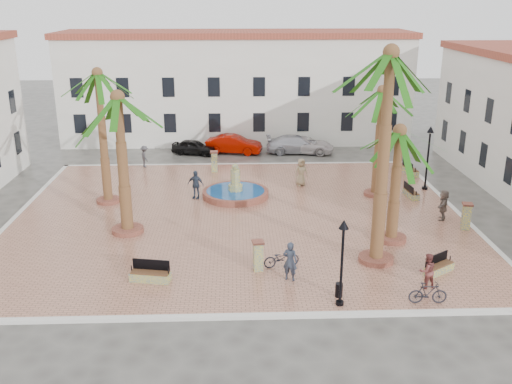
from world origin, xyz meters
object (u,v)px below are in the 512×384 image
fountain (235,192)px  palm_sw (119,115)px  pedestrian_fountain_a (301,172)px  bollard_e (466,216)px  car_red (234,144)px  palm_nw (98,87)px  bicycle_a (281,258)px  cyclist_a (290,261)px  car_white (305,145)px  bench_e (411,193)px  bollard_n (214,161)px  pedestrian_north (145,156)px  litter_bin (339,290)px  car_silver (297,144)px  bench_ne (410,170)px  bollard_se (258,255)px  pedestrian_east (443,205)px  bench_s (150,275)px  palm_e (399,146)px  palm_s (390,76)px  lamppost_e (429,147)px  cyclist_b (427,271)px  car_black (194,147)px  bicycle_b (428,293)px  lamppost_s (343,248)px  palm_ne (381,103)px  bench_se (439,268)px  pedestrian_fountain_b (196,185)px

fountain → palm_sw: (-5.87, -5.61, 6.15)m
pedestrian_fountain_a → bollard_e: bearing=-62.1°
car_red → palm_nw: bearing=159.2°
bicycle_a → cyclist_a: bearing=178.9°
cyclist_a → car_white: bearing=-76.2°
bench_e → cyclist_a: cyclist_a is taller
bollard_n → pedestrian_north: bearing=164.7°
pedestrian_north → car_white: size_ratio=0.34×
litter_bin → car_silver: 24.29m
bench_e → pedestrian_fountain_a: pedestrian_fountain_a is taller
bench_ne → bollard_se: bearing=136.5°
pedestrian_east → pedestrian_north: bearing=-97.5°
bench_s → bicycle_a: 6.11m
palm_e → litter_bin: palm_e is taller
palm_nw → palm_e: 17.44m
bollard_se → palm_s: bearing=7.5°
bench_s → lamppost_e: size_ratio=0.44×
cyclist_b → car_black: size_ratio=0.45×
cyclist_b → car_silver: bearing=-97.1°
bench_s → lamppost_e: 20.73m
palm_sw → litter_bin: bearing=-36.1°
palm_s → bench_e: (4.44, 9.21, -8.61)m
bollard_e → car_red: bollard_e is taller
bicycle_b → pedestrian_east: size_ratio=0.90×
palm_e → lamppost_s: (-3.86, -6.49, -2.51)m
palm_ne → pedestrian_north: (-15.75, 7.02, -5.15)m
lamppost_e → bicycle_a: size_ratio=2.48×
palm_sw → litter_bin: size_ratio=12.40×
bench_se → car_red: (-9.46, 22.33, 0.36)m
pedestrian_fountain_b → car_red: pedestrian_fountain_b is taller
fountain → pedestrian_east: (11.83, -4.41, 0.59)m
palm_s → car_silver: palm_s is taller
palm_e → palm_ne: palm_ne is taller
cyclist_a → bicycle_a: (-0.28, 1.33, -0.47)m
pedestrian_north → lamppost_e: bearing=-130.8°
lamppost_s → palm_nw: bearing=133.1°
cyclist_b → palm_s: bearing=-74.8°
car_white → car_red: bearing=102.3°
cyclist_b → fountain: bearing=-71.0°
cyclist_b → car_silver: 23.83m
palm_nw → car_white: palm_nw is taller
bench_se → palm_sw: bearing=126.7°
palm_e → bollard_n: palm_e is taller
palm_e → bicycle_b: bearing=-91.8°
palm_ne → pedestrian_north: size_ratio=4.33×
bollard_e → pedestrian_fountain_b: 16.12m
fountain → pedestrian_east: 12.64m
bollard_e → car_silver: size_ratio=0.30×
bench_e → palm_sw: bearing=101.1°
cyclist_a → bicycle_b: cyclist_a is taller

